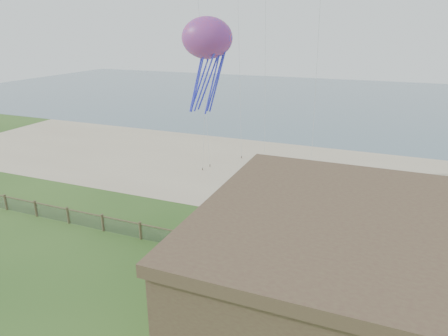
{
  "coord_description": "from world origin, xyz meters",
  "views": [
    {
      "loc": [
        10.77,
        -13.5,
        13.14
      ],
      "look_at": [
        2.09,
        8.0,
        4.98
      ],
      "focal_mm": 32.0,
      "sensor_mm": 36.0,
      "label": 1
    }
  ],
  "objects_px": {
    "picnic_table": "(276,287)",
    "chainlink_fence": "(181,240)",
    "motel": "(425,333)",
    "octopus_kite": "(207,65)"
  },
  "relations": [
    {
      "from": "motel",
      "to": "picnic_table",
      "type": "height_order",
      "value": "motel"
    },
    {
      "from": "chainlink_fence",
      "to": "motel",
      "type": "xyz_separation_m",
      "value": [
        13.0,
        -7.0,
        2.95
      ]
    },
    {
      "from": "chainlink_fence",
      "to": "octopus_kite",
      "type": "bearing_deg",
      "value": 105.12
    },
    {
      "from": "chainlink_fence",
      "to": "motel",
      "type": "bearing_deg",
      "value": -28.3
    },
    {
      "from": "picnic_table",
      "to": "octopus_kite",
      "type": "bearing_deg",
      "value": 145.16
    },
    {
      "from": "motel",
      "to": "picnic_table",
      "type": "relative_size",
      "value": 9.05
    },
    {
      "from": "picnic_table",
      "to": "chainlink_fence",
      "type": "bearing_deg",
      "value": -179.36
    },
    {
      "from": "chainlink_fence",
      "to": "picnic_table",
      "type": "relative_size",
      "value": 21.85
    },
    {
      "from": "motel",
      "to": "octopus_kite",
      "type": "relative_size",
      "value": 1.87
    },
    {
      "from": "motel",
      "to": "octopus_kite",
      "type": "height_order",
      "value": "octopus_kite"
    }
  ]
}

